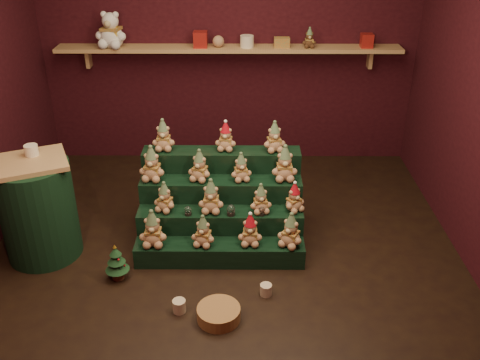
{
  "coord_description": "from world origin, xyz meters",
  "views": [
    {
      "loc": [
        0.15,
        -3.68,
        2.71
      ],
      "look_at": [
        0.13,
        0.25,
        0.61
      ],
      "focal_mm": 40.0,
      "sensor_mm": 36.0,
      "label": 1
    }
  ],
  "objects_px": {
    "riser_tier_front": "(220,253)",
    "snow_globe_a": "(188,211)",
    "side_table": "(38,209)",
    "mug_right": "(266,290)",
    "wicker_basket": "(219,314)",
    "brown_bear": "(309,38)",
    "mini_christmas_tree": "(117,262)",
    "snow_globe_b": "(231,210)",
    "snow_globe_c": "(262,211)",
    "white_bear": "(111,25)",
    "mug_left": "(179,306)"
  },
  "relations": [
    {
      "from": "riser_tier_front",
      "to": "snow_globe_a",
      "type": "relative_size",
      "value": 17.6
    },
    {
      "from": "side_table",
      "to": "mug_right",
      "type": "relative_size",
      "value": 9.6
    },
    {
      "from": "wicker_basket",
      "to": "brown_bear",
      "type": "height_order",
      "value": "brown_bear"
    },
    {
      "from": "riser_tier_front",
      "to": "mini_christmas_tree",
      "type": "distance_m",
      "value": 0.84
    },
    {
      "from": "mug_right",
      "to": "side_table",
      "type": "bearing_deg",
      "value": 163.87
    },
    {
      "from": "snow_globe_b",
      "to": "wicker_basket",
      "type": "height_order",
      "value": "snow_globe_b"
    },
    {
      "from": "snow_globe_c",
      "to": "mug_right",
      "type": "bearing_deg",
      "value": -87.84
    },
    {
      "from": "snow_globe_a",
      "to": "white_bear",
      "type": "xyz_separation_m",
      "value": [
        -0.9,
        1.74,
        1.15
      ]
    },
    {
      "from": "side_table",
      "to": "mug_left",
      "type": "distance_m",
      "value": 1.47
    },
    {
      "from": "riser_tier_front",
      "to": "snow_globe_b",
      "type": "height_order",
      "value": "snow_globe_b"
    },
    {
      "from": "side_table",
      "to": "mug_right",
      "type": "distance_m",
      "value": 1.98
    },
    {
      "from": "mini_christmas_tree",
      "to": "mug_left",
      "type": "bearing_deg",
      "value": -35.94
    },
    {
      "from": "riser_tier_front",
      "to": "mug_right",
      "type": "height_order",
      "value": "riser_tier_front"
    },
    {
      "from": "snow_globe_c",
      "to": "mini_christmas_tree",
      "type": "height_order",
      "value": "snow_globe_c"
    },
    {
      "from": "wicker_basket",
      "to": "brown_bear",
      "type": "bearing_deg",
      "value": 71.79
    },
    {
      "from": "snow_globe_c",
      "to": "snow_globe_a",
      "type": "bearing_deg",
      "value": 180.0
    },
    {
      "from": "side_table",
      "to": "mug_left",
      "type": "height_order",
      "value": "side_table"
    },
    {
      "from": "riser_tier_front",
      "to": "wicker_basket",
      "type": "xyz_separation_m",
      "value": [
        0.02,
        -0.69,
        -0.04
      ]
    },
    {
      "from": "snow_globe_a",
      "to": "brown_bear",
      "type": "xyz_separation_m",
      "value": [
        1.13,
        1.74,
        1.02
      ]
    },
    {
      "from": "riser_tier_front",
      "to": "snow_globe_b",
      "type": "distance_m",
      "value": 0.37
    },
    {
      "from": "snow_globe_a",
      "to": "mug_left",
      "type": "height_order",
      "value": "snow_globe_a"
    },
    {
      "from": "mini_christmas_tree",
      "to": "mug_left",
      "type": "height_order",
      "value": "mini_christmas_tree"
    },
    {
      "from": "snow_globe_a",
      "to": "side_table",
      "type": "relative_size",
      "value": 0.09
    },
    {
      "from": "wicker_basket",
      "to": "riser_tier_front",
      "type": "bearing_deg",
      "value": 91.55
    },
    {
      "from": "riser_tier_front",
      "to": "mug_left",
      "type": "height_order",
      "value": "riser_tier_front"
    },
    {
      "from": "snow_globe_a",
      "to": "wicker_basket",
      "type": "height_order",
      "value": "snow_globe_a"
    },
    {
      "from": "snow_globe_c",
      "to": "wicker_basket",
      "type": "distance_m",
      "value": 0.97
    },
    {
      "from": "mug_left",
      "to": "wicker_basket",
      "type": "xyz_separation_m",
      "value": [
        0.29,
        -0.08,
        0.0
      ]
    },
    {
      "from": "side_table",
      "to": "mug_left",
      "type": "bearing_deg",
      "value": -54.75
    },
    {
      "from": "riser_tier_front",
      "to": "mug_left",
      "type": "relative_size",
      "value": 14.25
    },
    {
      "from": "snow_globe_c",
      "to": "riser_tier_front",
      "type": "bearing_deg",
      "value": -155.28
    },
    {
      "from": "brown_bear",
      "to": "snow_globe_a",
      "type": "bearing_deg",
      "value": -125.49
    },
    {
      "from": "side_table",
      "to": "mug_right",
      "type": "xyz_separation_m",
      "value": [
        1.87,
        -0.54,
        -0.39
      ]
    },
    {
      "from": "snow_globe_a",
      "to": "snow_globe_b",
      "type": "relative_size",
      "value": 0.83
    },
    {
      "from": "mini_christmas_tree",
      "to": "wicker_basket",
      "type": "bearing_deg",
      "value": -29.38
    },
    {
      "from": "brown_bear",
      "to": "white_bear",
      "type": "bearing_deg",
      "value": 177.62
    },
    {
      "from": "side_table",
      "to": "riser_tier_front",
      "type": "bearing_deg",
      "value": -28.59
    },
    {
      "from": "wicker_basket",
      "to": "brown_bear",
      "type": "distance_m",
      "value": 3.05
    },
    {
      "from": "snow_globe_c",
      "to": "mug_left",
      "type": "relative_size",
      "value": 0.81
    },
    {
      "from": "snow_globe_b",
      "to": "brown_bear",
      "type": "height_order",
      "value": "brown_bear"
    },
    {
      "from": "snow_globe_c",
      "to": "brown_bear",
      "type": "relative_size",
      "value": 0.4
    },
    {
      "from": "mug_left",
      "to": "side_table",
      "type": "bearing_deg",
      "value": 149.11
    },
    {
      "from": "snow_globe_c",
      "to": "mug_right",
      "type": "height_order",
      "value": "snow_globe_c"
    },
    {
      "from": "snow_globe_a",
      "to": "mini_christmas_tree",
      "type": "distance_m",
      "value": 0.71
    },
    {
      "from": "mini_christmas_tree",
      "to": "mug_left",
      "type": "relative_size",
      "value": 3.29
    },
    {
      "from": "snow_globe_a",
      "to": "mini_christmas_tree",
      "type": "height_order",
      "value": "snow_globe_a"
    },
    {
      "from": "wicker_basket",
      "to": "snow_globe_a",
      "type": "bearing_deg",
      "value": 108.49
    },
    {
      "from": "snow_globe_c",
      "to": "mug_right",
      "type": "distance_m",
      "value": 0.68
    },
    {
      "from": "snow_globe_b",
      "to": "snow_globe_c",
      "type": "bearing_deg",
      "value": 0.0
    },
    {
      "from": "riser_tier_front",
      "to": "wicker_basket",
      "type": "relative_size",
      "value": 4.43
    }
  ]
}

